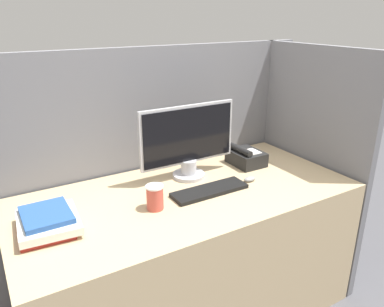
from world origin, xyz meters
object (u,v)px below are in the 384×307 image
coffee_cup (155,197)px  desk_telephone (246,157)px  keyboard (210,190)px  monitor (188,143)px  book_stack (47,222)px  mouse (250,179)px

coffee_cup → desk_telephone: size_ratio=0.56×
keyboard → coffee_cup: size_ratio=3.41×
monitor → book_stack: 0.80m
mouse → keyboard: bearing=-179.7°
keyboard → book_stack: (-0.76, 0.05, 0.03)m
monitor → desk_telephone: (0.38, -0.02, -0.15)m
keyboard → mouse: 0.25m
book_stack → mouse: bearing=-2.8°
monitor → coffee_cup: (-0.31, -0.23, -0.13)m
mouse → desk_telephone: bearing=56.9°
keyboard → desk_telephone: 0.43m
book_stack → desk_telephone: desk_telephone is taller
coffee_cup → desk_telephone: desk_telephone is taller
monitor → keyboard: size_ratio=1.40×
monitor → mouse: monitor is taller
monitor → keyboard: bearing=-91.5°
coffee_cup → desk_telephone: (0.69, 0.21, -0.01)m
coffee_cup → monitor: bearing=36.7°
keyboard → coffee_cup: (-0.30, -0.01, 0.05)m
monitor → coffee_cup: bearing=-143.3°
monitor → desk_telephone: 0.41m
keyboard → book_stack: book_stack is taller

